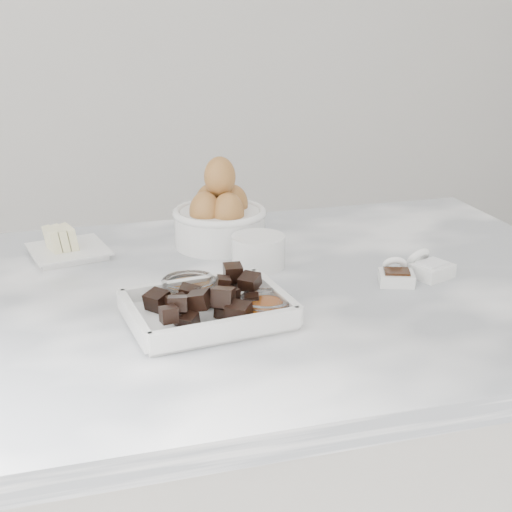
{
  "coord_description": "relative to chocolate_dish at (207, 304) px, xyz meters",
  "views": [
    {
      "loc": [
        -0.27,
        -1.02,
        1.37
      ],
      "look_at": [
        0.02,
        0.03,
        0.98
      ],
      "focal_mm": 50.0,
      "sensor_mm": 36.0,
      "label": 1
    }
  ],
  "objects": [
    {
      "name": "chocolate_dish",
      "position": [
        0.0,
        0.0,
        0.0
      ],
      "size": [
        0.25,
        0.2,
        0.06
      ],
      "color": "white",
      "rests_on": "marble_slab"
    },
    {
      "name": "vanilla_spoon",
      "position": [
        0.32,
        0.06,
        -0.01
      ],
      "size": [
        0.07,
        0.08,
        0.04
      ],
      "color": "white",
      "rests_on": "marble_slab"
    },
    {
      "name": "salt_spoon",
      "position": [
        0.39,
        0.07,
        -0.01
      ],
      "size": [
        0.08,
        0.09,
        0.05
      ],
      "color": "white",
      "rests_on": "marble_slab"
    },
    {
      "name": "zest_bowl",
      "position": [
        0.08,
        -0.02,
        -0.01
      ],
      "size": [
        0.08,
        0.08,
        0.03
      ],
      "color": "white",
      "rests_on": "marble_slab"
    },
    {
      "name": "butter_plate",
      "position": [
        -0.19,
        0.34,
        -0.01
      ],
      "size": [
        0.15,
        0.15,
        0.05
      ],
      "color": "white",
      "rests_on": "marble_slab"
    },
    {
      "name": "sugar_ramekin",
      "position": [
        0.13,
        0.19,
        0.01
      ],
      "size": [
        0.09,
        0.09,
        0.05
      ],
      "color": "white",
      "rests_on": "marble_slab"
    },
    {
      "name": "egg_bowl",
      "position": [
        0.09,
        0.32,
        0.03
      ],
      "size": [
        0.18,
        0.18,
        0.17
      ],
      "color": "white",
      "rests_on": "marble_slab"
    },
    {
      "name": "honey_bowl",
      "position": [
        -0.01,
        0.07,
        -0.01
      ],
      "size": [
        0.08,
        0.08,
        0.04
      ],
      "color": "white",
      "rests_on": "marble_slab"
    },
    {
      "name": "marble_slab",
      "position": [
        0.09,
        0.1,
        -0.04
      ],
      "size": [
        1.2,
        0.8,
        0.04
      ],
      "primitive_type": "cube",
      "color": "white",
      "rests_on": "cabinet"
    }
  ]
}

